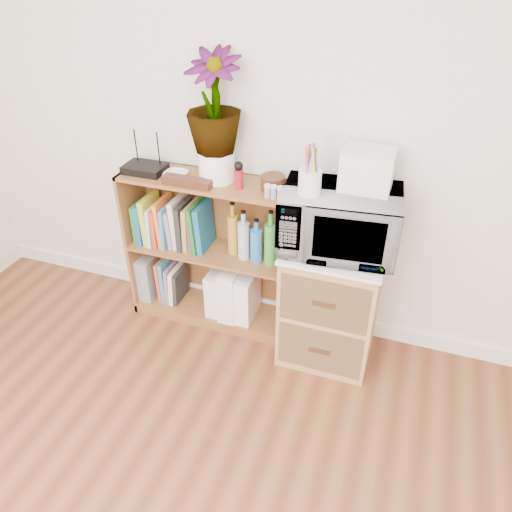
% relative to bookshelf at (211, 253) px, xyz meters
% --- Properties ---
extents(skirting_board, '(4.00, 0.02, 0.10)m').
position_rel_bookshelf_xyz_m(skirting_board, '(0.35, 0.14, -0.42)').
color(skirting_board, white).
rests_on(skirting_board, ground).
extents(bookshelf, '(1.00, 0.30, 0.95)m').
position_rel_bookshelf_xyz_m(bookshelf, '(0.00, 0.00, 0.00)').
color(bookshelf, brown).
rests_on(bookshelf, ground).
extents(wicker_unit, '(0.50, 0.45, 0.70)m').
position_rel_bookshelf_xyz_m(wicker_unit, '(0.75, -0.08, -0.12)').
color(wicker_unit, '#9E7542').
rests_on(wicker_unit, ground).
extents(microwave, '(0.61, 0.45, 0.32)m').
position_rel_bookshelf_xyz_m(microwave, '(0.75, -0.08, 0.40)').
color(microwave, silver).
rests_on(microwave, wicker_unit).
extents(pen_cup, '(0.11, 0.11, 0.12)m').
position_rel_bookshelf_xyz_m(pen_cup, '(0.60, -0.15, 0.62)').
color(pen_cup, white).
rests_on(pen_cup, microwave).
extents(small_appliance, '(0.24, 0.20, 0.19)m').
position_rel_bookshelf_xyz_m(small_appliance, '(0.85, -0.00, 0.66)').
color(small_appliance, silver).
rests_on(small_appliance, microwave).
extents(router, '(0.23, 0.16, 0.04)m').
position_rel_bookshelf_xyz_m(router, '(-0.37, -0.02, 0.50)').
color(router, black).
rests_on(router, bookshelf).
extents(white_bowl, '(0.13, 0.13, 0.03)m').
position_rel_bookshelf_xyz_m(white_bowl, '(-0.17, -0.03, 0.49)').
color(white_bowl, silver).
rests_on(white_bowl, bookshelf).
extents(plant_pot, '(0.19, 0.19, 0.16)m').
position_rel_bookshelf_xyz_m(plant_pot, '(0.05, 0.02, 0.56)').
color(plant_pot, white).
rests_on(plant_pot, bookshelf).
extents(potted_plant, '(0.29, 0.29, 0.51)m').
position_rel_bookshelf_xyz_m(potted_plant, '(0.05, 0.02, 0.89)').
color(potted_plant, '#2D6A2A').
rests_on(potted_plant, plant_pot).
extents(trinket_box, '(0.27, 0.07, 0.04)m').
position_rel_bookshelf_xyz_m(trinket_box, '(-0.07, -0.10, 0.50)').
color(trinket_box, '#351A0E').
rests_on(trinket_box, bookshelf).
extents(kokeshi_doll, '(0.05, 0.05, 0.10)m').
position_rel_bookshelf_xyz_m(kokeshi_doll, '(0.20, -0.04, 0.53)').
color(kokeshi_doll, maroon).
rests_on(kokeshi_doll, bookshelf).
extents(wooden_bowl, '(0.13, 0.13, 0.07)m').
position_rel_bookshelf_xyz_m(wooden_bowl, '(0.37, 0.01, 0.51)').
color(wooden_bowl, '#3B2510').
rests_on(wooden_bowl, bookshelf).
extents(paint_jars, '(0.11, 0.04, 0.06)m').
position_rel_bookshelf_xyz_m(paint_jars, '(0.41, -0.09, 0.50)').
color(paint_jars, pink).
rests_on(paint_jars, bookshelf).
extents(file_box, '(0.09, 0.23, 0.29)m').
position_rel_bookshelf_xyz_m(file_box, '(-0.44, 0.00, -0.26)').
color(file_box, gray).
rests_on(file_box, bookshelf).
extents(magazine_holder_left, '(0.09, 0.23, 0.29)m').
position_rel_bookshelf_xyz_m(magazine_holder_left, '(0.04, -0.01, -0.26)').
color(magazine_holder_left, white).
rests_on(magazine_holder_left, bookshelf).
extents(magazine_holder_mid, '(0.11, 0.27, 0.33)m').
position_rel_bookshelf_xyz_m(magazine_holder_mid, '(0.14, -0.01, -0.24)').
color(magazine_holder_mid, white).
rests_on(magazine_holder_mid, bookshelf).
extents(magazine_holder_right, '(0.10, 0.25, 0.31)m').
position_rel_bookshelf_xyz_m(magazine_holder_right, '(0.23, -0.01, -0.25)').
color(magazine_holder_right, white).
rests_on(magazine_holder_right, bookshelf).
extents(cookbooks, '(0.44, 0.20, 0.30)m').
position_rel_bookshelf_xyz_m(cookbooks, '(-0.24, 0.00, 0.16)').
color(cookbooks, '#1F762C').
rests_on(cookbooks, bookshelf).
extents(liquor_bottles, '(0.30, 0.07, 0.32)m').
position_rel_bookshelf_xyz_m(liquor_bottles, '(0.26, -0.00, 0.17)').
color(liquor_bottles, '#BD8123').
rests_on(liquor_bottles, bookshelf).
extents(lower_books, '(0.15, 0.19, 0.30)m').
position_rel_bookshelf_xyz_m(lower_books, '(-0.29, 0.00, -0.27)').
color(lower_books, '#D35525').
rests_on(lower_books, bookshelf).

